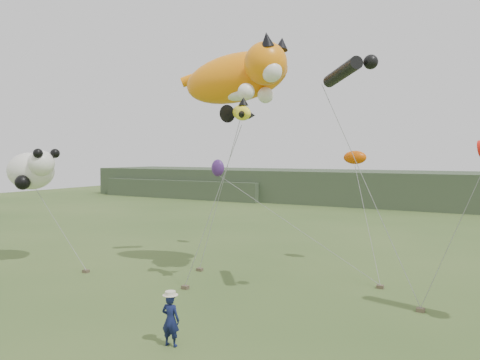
# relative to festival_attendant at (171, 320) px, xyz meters

# --- Properties ---
(ground) EXTENTS (120.00, 120.00, 0.00)m
(ground) POSITION_rel_festival_attendant_xyz_m (-0.31, 1.62, -0.82)
(ground) COLOR #385123
(ground) RESTS_ON ground
(headland) EXTENTS (90.00, 13.00, 4.00)m
(headland) POSITION_rel_festival_attendant_xyz_m (-3.42, 46.31, 1.10)
(headland) COLOR #2D3D28
(headland) RESTS_ON ground
(festival_attendant) EXTENTS (0.65, 0.48, 1.65)m
(festival_attendant) POSITION_rel_festival_attendant_xyz_m (0.00, 0.00, 0.00)
(festival_attendant) COLOR #111841
(festival_attendant) RESTS_ON ground
(sandbag_anchors) EXTENTS (16.03, 4.75, 0.15)m
(sandbag_anchors) POSITION_rel_festival_attendant_xyz_m (-1.36, 7.12, -0.75)
(sandbag_anchors) COLOR brown
(sandbag_anchors) RESTS_ON ground
(cat_kite) EXTENTS (6.98, 4.00, 3.25)m
(cat_kite) POSITION_rel_festival_attendant_xyz_m (-2.26, 8.58, 8.99)
(cat_kite) COLOR orange
(cat_kite) RESTS_ON ground
(fish_kite) EXTENTS (2.21, 1.43, 1.08)m
(fish_kite) POSITION_rel_festival_attendant_xyz_m (-1.24, 6.16, 6.97)
(fish_kite) COLOR yellow
(fish_kite) RESTS_ON ground
(tube_kites) EXTENTS (9.45, 2.42, 3.81)m
(tube_kites) POSITION_rel_festival_attendant_xyz_m (7.93, 6.60, 6.60)
(tube_kites) COLOR black
(tube_kites) RESTS_ON ground
(panda_kite) EXTENTS (3.60, 2.33, 2.24)m
(panda_kite) POSITION_rel_festival_attendant_xyz_m (-13.58, 5.24, 4.32)
(panda_kite) COLOR white
(panda_kite) RESTS_ON ground
(misc_kites) EXTENTS (10.05, 1.19, 1.60)m
(misc_kites) POSITION_rel_festival_attendant_xyz_m (-2.33, 13.60, 4.69)
(misc_kites) COLOR #CF4D02
(misc_kites) RESTS_ON ground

